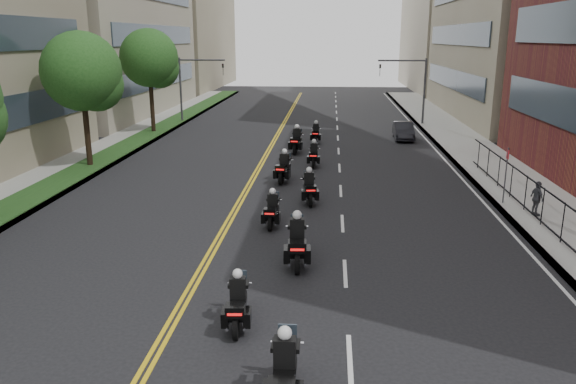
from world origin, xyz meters
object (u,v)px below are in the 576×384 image
motorcycle_6 (284,169)px  motorcycle_7 (314,156)px  motorcycle_5 (309,189)px  motorcycle_1 (284,376)px  motorcycle_9 (316,134)px  motorcycle_8 (297,142)px  parked_sedan (403,131)px  motorcycle_3 (297,244)px  motorcycle_2 (238,304)px  motorcycle_4 (272,211)px  pedestrian_c (537,198)px

motorcycle_6 → motorcycle_7: bearing=76.2°
motorcycle_5 → motorcycle_6: motorcycle_6 is taller
motorcycle_1 → motorcycle_9: bearing=90.4°
motorcycle_8 → parked_sedan: bearing=41.0°
motorcycle_9 → motorcycle_3: bearing=-89.2°
motorcycle_1 → motorcycle_8: 26.13m
motorcycle_7 → motorcycle_8: size_ratio=0.86×
motorcycle_2 → motorcycle_9: (1.27, 26.56, 0.02)m
motorcycle_4 → motorcycle_6: (-0.13, 7.10, 0.08)m
motorcycle_7 → parked_sedan: bearing=57.1°
motorcycle_1 → motorcycle_2: motorcycle_1 is taller
pedestrian_c → motorcycle_2: bearing=119.7°
motorcycle_1 → pedestrian_c: 16.05m
pedestrian_c → motorcycle_8: bearing=27.0°
motorcycle_1 → pedestrian_c: (9.40, 13.02, 0.20)m
motorcycle_4 → motorcycle_5: size_ratio=0.93×
motorcycle_2 → motorcycle_8: size_ratio=0.84×
motorcycle_6 → motorcycle_5: bearing=-61.6°
motorcycle_6 → motorcycle_9: (1.34, 11.32, -0.05)m
motorcycle_4 → motorcycle_8: 14.78m
motorcycle_6 → motorcycle_9: 11.40m
motorcycle_9 → parked_sedan: 6.67m
pedestrian_c → motorcycle_1: bearing=131.7°
motorcycle_2 → motorcycle_5: motorcycle_5 is taller
motorcycle_1 → motorcycle_7: motorcycle_1 is taller
motorcycle_6 → parked_sedan: 15.30m
motorcycle_5 → pedestrian_c: (9.47, -1.64, 0.23)m
motorcycle_3 → motorcycle_6: (-1.36, 11.01, -0.04)m
motorcycle_4 → parked_sedan: 21.68m
motorcycle_3 → motorcycle_1: bearing=-92.4°
motorcycle_4 → pedestrian_c: size_ratio=1.42×
motorcycle_1 → motorcycle_7: bearing=90.3°
motorcycle_9 → pedestrian_c: 19.29m
motorcycle_2 → motorcycle_4: motorcycle_2 is taller
motorcycle_2 → motorcycle_9: motorcycle_9 is taller
motorcycle_2 → parked_sedan: size_ratio=0.54×
motorcycle_6 → pedestrian_c: size_ratio=1.60×
motorcycle_5 → motorcycle_7: 7.54m
parked_sedan → motorcycle_7: bearing=-122.4°
motorcycle_8 → pedestrian_c: motorcycle_8 is taller
motorcycle_5 → motorcycle_4: bearing=-118.7°
motorcycle_6 → motorcycle_2: bearing=-82.6°
motorcycle_6 → parked_sedan: (7.74, 13.19, -0.05)m
motorcycle_6 → motorcycle_9: motorcycle_6 is taller
parked_sedan → motorcycle_8: bearing=-142.4°
motorcycle_4 → motorcycle_8: bearing=91.5°
motorcycle_9 → motorcycle_2: bearing=-92.0°
motorcycle_6 → motorcycle_3: bearing=-75.9°
motorcycle_3 → pedestrian_c: 11.10m
motorcycle_7 → motorcycle_8: (-1.25, 3.89, 0.10)m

